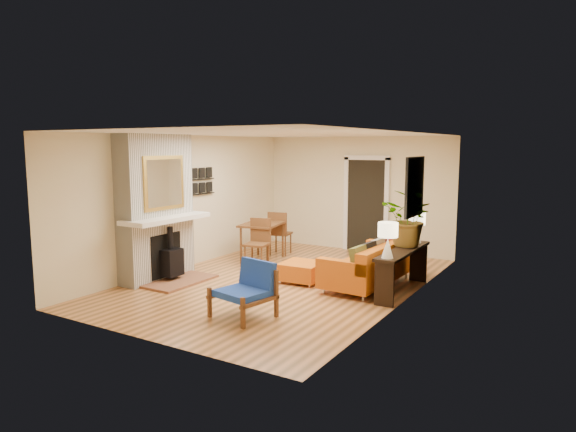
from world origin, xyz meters
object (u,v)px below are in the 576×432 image
at_px(sofa, 372,264).
at_px(houseplant, 409,218).
at_px(ottoman, 302,271).
at_px(dining_table, 266,231).
at_px(lamp_far, 417,224).
at_px(blue_chair, 248,287).
at_px(lamp_near, 388,236).
at_px(console_table, 403,258).

distance_m(sofa, houseplant, 1.03).
relative_size(ottoman, houseplant, 0.76).
height_order(dining_table, houseplant, houseplant).
bearing_deg(ottoman, sofa, 21.53).
height_order(ottoman, lamp_far, lamp_far).
bearing_deg(houseplant, ottoman, -162.81).
relative_size(blue_chair, lamp_near, 1.61).
relative_size(console_table, houseplant, 1.94).
distance_m(blue_chair, lamp_near, 2.20).
bearing_deg(houseplant, dining_table, 170.07).
distance_m(sofa, dining_table, 2.74).
relative_size(sofa, houseplant, 2.24).
bearing_deg(ottoman, houseplant, 17.19).
bearing_deg(console_table, houseplant, 91.98).
bearing_deg(console_table, blue_chair, -124.21).
distance_m(dining_table, console_table, 3.36).
xyz_separation_m(sofa, houseplant, (0.60, 0.09, 0.84)).
relative_size(sofa, console_table, 1.15).
height_order(ottoman, houseplant, houseplant).
bearing_deg(sofa, lamp_far, 37.29).
bearing_deg(dining_table, ottoman, -36.48).
distance_m(blue_chair, console_table, 2.69).
bearing_deg(lamp_far, houseplant, -91.53).
xyz_separation_m(blue_chair, console_table, (1.51, 2.22, 0.16)).
height_order(dining_table, lamp_far, lamp_far).
relative_size(sofa, blue_chair, 2.45).
height_order(console_table, houseplant, houseplant).
bearing_deg(ottoman, lamp_near, -15.97).
bearing_deg(lamp_far, console_table, -90.00).
xyz_separation_m(blue_chair, dining_table, (-1.74, 3.08, 0.21)).
bearing_deg(lamp_near, ottoman, 164.03).
xyz_separation_m(sofa, blue_chair, (-0.90, -2.42, 0.06)).
height_order(lamp_near, houseplant, houseplant).
bearing_deg(dining_table, houseplant, -9.93).
height_order(ottoman, blue_chair, blue_chair).
bearing_deg(houseplant, lamp_near, -89.45).
relative_size(ottoman, blue_chair, 0.83).
distance_m(sofa, console_table, 0.68).
height_order(console_table, lamp_far, lamp_far).
height_order(sofa, ottoman, sofa).
distance_m(lamp_near, lamp_far, 1.42).
bearing_deg(ottoman, lamp_far, 27.56).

